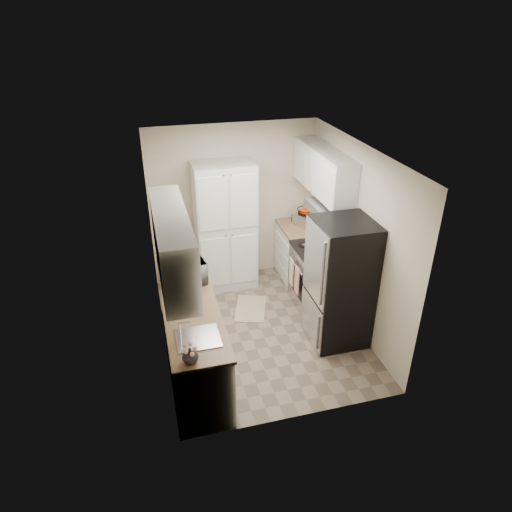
# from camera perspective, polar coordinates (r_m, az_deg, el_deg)

# --- Properties ---
(ground) EXTENTS (3.20, 3.20, 0.00)m
(ground) POSITION_cam_1_polar(r_m,az_deg,el_deg) (6.43, 0.56, -9.10)
(ground) COLOR #7A6B56
(ground) RESTS_ON ground
(room_shell) EXTENTS (2.64, 3.24, 2.52)m
(room_shell) POSITION_cam_1_polar(r_m,az_deg,el_deg) (5.58, 0.48, 4.17)
(room_shell) COLOR beige
(room_shell) RESTS_ON ground
(pantry_cabinet) EXTENTS (0.90, 0.55, 2.00)m
(pantry_cabinet) POSITION_cam_1_polar(r_m,az_deg,el_deg) (6.98, -3.85, 3.63)
(pantry_cabinet) COLOR silver
(pantry_cabinet) RESTS_ON ground
(base_cabinet_left) EXTENTS (0.60, 2.30, 0.88)m
(base_cabinet_left) POSITION_cam_1_polar(r_m,az_deg,el_deg) (5.69, -8.04, -9.60)
(base_cabinet_left) COLOR silver
(base_cabinet_left) RESTS_ON ground
(countertop_left) EXTENTS (0.63, 2.33, 0.04)m
(countertop_left) POSITION_cam_1_polar(r_m,az_deg,el_deg) (5.42, -8.37, -5.76)
(countertop_left) COLOR #846647
(countertop_left) RESTS_ON base_cabinet_left
(base_cabinet_right) EXTENTS (0.60, 0.80, 0.88)m
(base_cabinet_right) POSITION_cam_1_polar(r_m,az_deg,el_deg) (7.41, 5.53, 0.28)
(base_cabinet_right) COLOR silver
(base_cabinet_right) RESTS_ON ground
(countertop_right) EXTENTS (0.63, 0.83, 0.04)m
(countertop_right) POSITION_cam_1_polar(r_m,az_deg,el_deg) (7.21, 5.70, 3.51)
(countertop_right) COLOR #846647
(countertop_right) RESTS_ON base_cabinet_right
(electric_range) EXTENTS (0.71, 0.78, 1.13)m
(electric_range) POSITION_cam_1_polar(r_m,az_deg,el_deg) (6.74, 7.71, -2.54)
(electric_range) COLOR #B7B7BC
(electric_range) RESTS_ON ground
(refrigerator) EXTENTS (0.70, 0.72, 1.70)m
(refrigerator) POSITION_cam_1_polar(r_m,az_deg,el_deg) (5.92, 10.48, -3.33)
(refrigerator) COLOR #B7B7BC
(refrigerator) RESTS_ON ground
(microwave) EXTENTS (0.50, 0.62, 0.30)m
(microwave) POSITION_cam_1_polar(r_m,az_deg,el_deg) (5.76, -8.64, -1.57)
(microwave) COLOR #BCBDC1
(microwave) RESTS_ON countertop_left
(wine_bottle) EXTENTS (0.06, 0.06, 0.26)m
(wine_bottle) POSITION_cam_1_polar(r_m,az_deg,el_deg) (6.07, -9.24, -0.19)
(wine_bottle) COLOR black
(wine_bottle) RESTS_ON countertop_left
(flower_vase) EXTENTS (0.20, 0.20, 0.16)m
(flower_vase) POSITION_cam_1_polar(r_m,az_deg,el_deg) (4.51, -8.23, -12.20)
(flower_vase) COLOR silver
(flower_vase) RESTS_ON countertop_left
(cutting_board) EXTENTS (0.08, 0.24, 0.31)m
(cutting_board) POSITION_cam_1_polar(r_m,az_deg,el_deg) (6.23, -8.29, 0.91)
(cutting_board) COLOR #48822E
(cutting_board) RESTS_ON countertop_left
(toaster_oven) EXTENTS (0.38, 0.41, 0.19)m
(toaster_oven) POSITION_cam_1_polar(r_m,az_deg,el_deg) (7.22, 6.21, 4.55)
(toaster_oven) COLOR silver
(toaster_oven) RESTS_ON countertop_right
(fruit_basket) EXTENTS (0.36, 0.36, 0.12)m
(fruit_basket) POSITION_cam_1_polar(r_m,az_deg,el_deg) (7.18, 6.30, 5.75)
(fruit_basket) COLOR #FD3C02
(fruit_basket) RESTS_ON toaster_oven
(kitchen_mat) EXTENTS (0.63, 0.79, 0.01)m
(kitchen_mat) POSITION_cam_1_polar(r_m,az_deg,el_deg) (6.83, -0.68, -6.57)
(kitchen_mat) COLOR tan
(kitchen_mat) RESTS_ON ground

